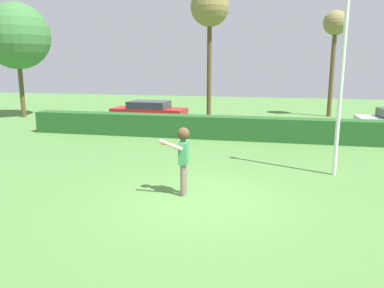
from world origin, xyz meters
TOP-DOWN VIEW (x-y plane):
  - ground_plane at (0.00, 0.00)m, footprint 60.00×60.00m
  - person at (-0.46, 0.29)m, footprint 0.74×0.59m
  - frisbee at (-0.94, 0.43)m, footprint 0.28×0.28m
  - lamppost at (3.66, 3.07)m, footprint 0.24×0.24m
  - hedge_row at (0.00, 8.02)m, footprint 19.51×0.90m
  - parked_car_red at (-5.31, 11.80)m, footprint 4.27×1.95m
  - bare_elm_tree at (5.15, 16.89)m, footprint 1.50×1.50m
  - maple_tree at (-13.93, 12.36)m, footprint 4.01×4.01m
  - oak_tree at (-1.93, 12.35)m, footprint 2.07×2.07m

SIDE VIEW (x-z plane):
  - ground_plane at x=0.00m, z-range 0.00..0.00m
  - hedge_row at x=0.00m, z-range 0.00..1.02m
  - parked_car_red at x=-5.31m, z-range 0.06..1.31m
  - person at x=-0.46m, z-range 0.24..2.02m
  - frisbee at x=-0.94m, z-range 1.30..1.33m
  - lamppost at x=3.66m, z-range 0.32..6.47m
  - maple_tree at x=-13.93m, z-range 1.48..8.49m
  - bare_elm_tree at x=5.15m, z-range 2.19..8.75m
  - oak_tree at x=-1.93m, z-range 2.52..9.89m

